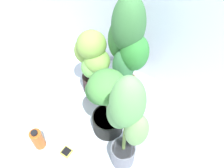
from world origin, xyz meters
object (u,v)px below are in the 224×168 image
object	(u,v)px
hygrometer_box	(66,152)
potted_plant_back_left	(92,60)
potted_plant_front_right	(126,123)
nutrient_bottle	(38,139)
potted_plant_back_center	(127,51)
potted_plant_center	(106,101)

from	to	relation	value
hygrometer_box	potted_plant_back_left	bearing A→B (deg)	-74.44
potted_plant_front_right	hygrometer_box	bearing A→B (deg)	-154.79
nutrient_bottle	potted_plant_back_center	bearing A→B (deg)	67.26
potted_plant_front_right	potted_plant_back_center	distance (m)	0.63
potted_plant_front_right	potted_plant_center	bearing A→B (deg)	145.86
potted_plant_back_left	potted_plant_front_right	bearing A→B (deg)	-38.34
hygrometer_box	nutrient_bottle	distance (m)	0.25
potted_plant_center	hygrometer_box	world-z (taller)	potted_plant_center
potted_plant_back_left	nutrient_bottle	distance (m)	0.79
potted_plant_back_center	nutrient_bottle	bearing A→B (deg)	-112.74
potted_plant_back_left	nutrient_bottle	bearing A→B (deg)	-93.88
potted_plant_front_right	potted_plant_center	world-z (taller)	potted_plant_front_right
potted_plant_back_center	potted_plant_center	bearing A→B (deg)	-83.94
potted_plant_front_right	nutrient_bottle	world-z (taller)	potted_plant_front_right
hygrometer_box	potted_plant_center	bearing A→B (deg)	-110.95
potted_plant_back_center	nutrient_bottle	size ratio (longest dim) A/B	4.82
potted_plant_front_right	nutrient_bottle	distance (m)	0.84
potted_plant_back_center	hygrometer_box	world-z (taller)	potted_plant_back_center
potted_plant_back_left	potted_plant_center	size ratio (longest dim) A/B	1.03
potted_plant_front_right	potted_plant_back_center	world-z (taller)	potted_plant_back_center
potted_plant_front_right	nutrient_bottle	xyz separation A→B (m)	(-0.64, -0.26, -0.47)
hygrometer_box	nutrient_bottle	xyz separation A→B (m)	(-0.23, -0.06, 0.09)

